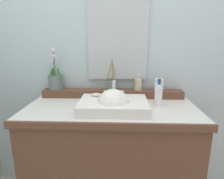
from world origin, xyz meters
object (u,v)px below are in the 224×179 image
Objects in this scene: lotion_bottle at (158,95)px; soap_dispenser at (138,84)px; sink_basin at (113,105)px; reed_diffuser at (112,85)px; soap_bar at (96,95)px; potted_plant at (56,80)px; tumbler_cup at (159,85)px.

soap_dispenser is at bearing 120.12° from lotion_bottle.
reed_diffuser is (-0.02, 0.30, 0.07)m from sink_basin.
sink_basin is at bearing -121.29° from soap_dispenser.
soap_bar is 0.38m from soap_dispenser.
lotion_bottle is at bearing -59.88° from soap_dispenser.
soap_bar is (-0.12, 0.10, 0.04)m from sink_basin.
sink_basin is 1.78× the size of reed_diffuser.
soap_bar is at bearing -145.77° from soap_dispenser.
potted_plant reaches higher than sink_basin.
sink_basin is 0.59m from potted_plant.
potted_plant is 0.83m from tumbler_cup.
lotion_bottle reaches higher than tumbler_cup.
potted_plant is 3.35× the size of tumbler_cup.
sink_basin is 2.31× the size of lotion_bottle.
potted_plant is (-0.36, 0.22, 0.06)m from soap_bar.
tumbler_cup is 0.39× the size of reed_diffuser.
tumbler_cup is (0.83, -0.03, -0.03)m from potted_plant.
reed_diffuser is 1.30× the size of lotion_bottle.
sink_basin is at bearing -140.36° from tumbler_cup.
potted_plant is (-0.48, 0.32, 0.10)m from sink_basin.
sink_basin is at bearing -86.03° from reed_diffuser.
lotion_bottle is (0.31, 0.10, 0.05)m from sink_basin.
reed_diffuser is 0.39m from lotion_bottle.
sink_basin is at bearing -162.63° from lotion_bottle.
tumbler_cup is at bearing 78.82° from lotion_bottle.
soap_dispenser is (0.31, 0.21, 0.03)m from soap_bar.
soap_dispenser is at bearing 34.23° from soap_bar.
tumbler_cup is at bearing -7.20° from soap_dispenser.
soap_bar is at bearing 141.78° from sink_basin.
soap_bar is 0.21× the size of potted_plant.
potted_plant is 0.83m from lotion_bottle.
tumbler_cup is 0.20m from lotion_bottle.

